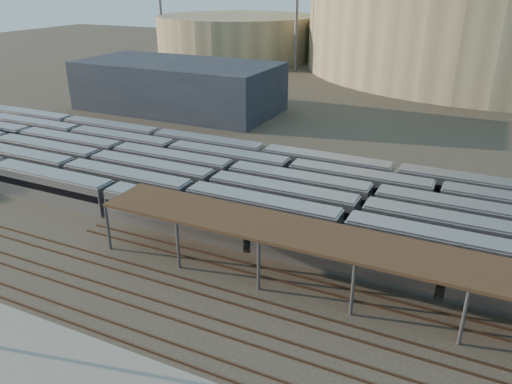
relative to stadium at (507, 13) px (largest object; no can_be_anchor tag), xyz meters
The scene contains 7 objects.
ground 143.17m from the stadium, 100.12° to the right, with size 420.00×420.00×0.00m, color #383026.
subway_trains 125.20m from the stadium, 102.26° to the right, with size 122.36×23.90×3.60m.
inspection_shed 136.52m from the stadium, 91.26° to the right, with size 60.30×6.00×5.30m.
empty_tracks 148.05m from the stadium, 99.78° to the right, with size 170.00×9.62×0.18m.
stadium is the anchor object (origin of this frame).
secondary_arena 86.11m from the stadium, behind, with size 56.00×56.00×14.00m, color #9A8D68.
service_building 104.67m from the stadium, 125.22° to the right, with size 42.00×20.00×10.00m, color #1E232D.
Camera 1 is at (25.39, -33.26, 26.11)m, focal length 35.00 mm.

